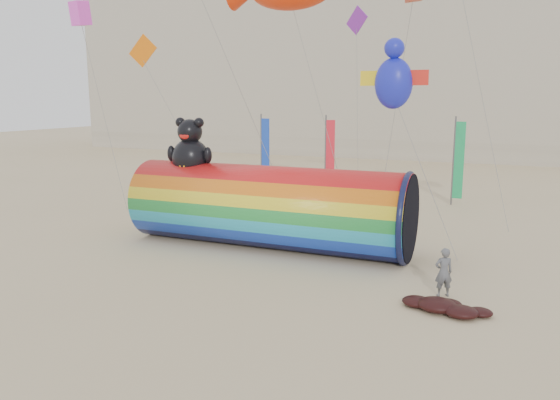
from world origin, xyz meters
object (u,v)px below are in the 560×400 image
at_px(windsock_assembly, 268,205).
at_px(fabric_bundle, 444,306).
at_px(kite_handler, 444,272).
at_px(hotel_building, 331,63).

height_order(windsock_assembly, fabric_bundle, windsock_assembly).
relative_size(windsock_assembly, kite_handler, 7.50).
relative_size(windsock_assembly, fabric_bundle, 4.54).
bearing_deg(hotel_building, fabric_bundle, -68.12).
height_order(hotel_building, windsock_assembly, hotel_building).
distance_m(hotel_building, fabric_bundle, 52.00).
bearing_deg(fabric_bundle, kite_handler, 98.50).
height_order(hotel_building, kite_handler, hotel_building).
xyz_separation_m(windsock_assembly, fabric_bundle, (7.78, -4.56, -1.65)).
height_order(hotel_building, fabric_bundle, hotel_building).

